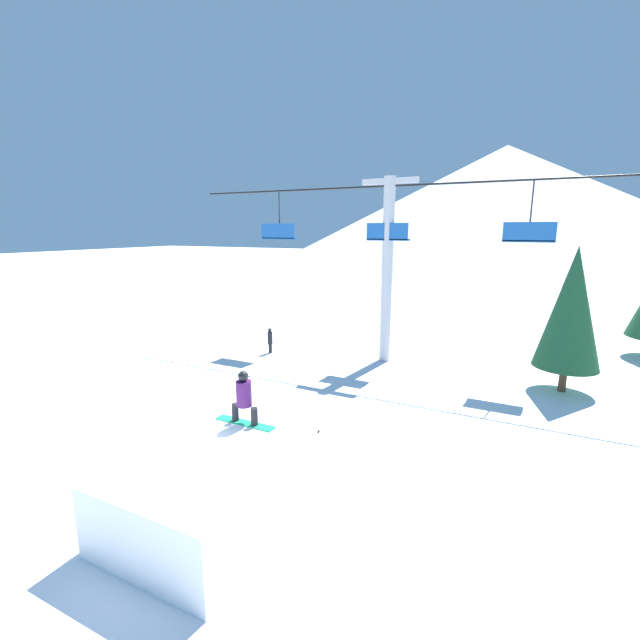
# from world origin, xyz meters

# --- Properties ---
(ground_plane) EXTENTS (220.00, 220.00, 0.00)m
(ground_plane) POSITION_xyz_m (0.00, 0.00, 0.00)
(ground_plane) COLOR white
(mountain_ridge) EXTENTS (84.68, 84.68, 21.13)m
(mountain_ridge) POSITION_xyz_m (0.00, 85.77, 10.56)
(mountain_ridge) COLOR silver
(mountain_ridge) RESTS_ON ground_plane
(snow_ramp) EXTENTS (2.94, 3.89, 1.44)m
(snow_ramp) POSITION_xyz_m (0.52, 0.71, 0.72)
(snow_ramp) COLOR white
(snow_ramp) RESTS_ON ground_plane
(snowboarder) EXTENTS (1.53, 0.35, 1.28)m
(snowboarder) POSITION_xyz_m (0.31, 2.15, 2.07)
(snowboarder) COLOR #1E9E6B
(snowboarder) RESTS_ON snow_ramp
(chairlift) EXTENTS (19.17, 0.49, 8.01)m
(chairlift) POSITION_xyz_m (0.30, 12.70, 4.68)
(chairlift) COLOR #B2B2B7
(chairlift) RESTS_ON ground_plane
(pine_tree_near) EXTENTS (2.22, 2.22, 5.30)m
(pine_tree_near) POSITION_xyz_m (7.34, 11.96, 3.11)
(pine_tree_near) COLOR #4C3823
(pine_tree_near) RESTS_ON ground_plane
(distant_skier) EXTENTS (0.24, 0.24, 1.23)m
(distant_skier) POSITION_xyz_m (-4.98, 11.41, 0.67)
(distant_skier) COLOR black
(distant_skier) RESTS_ON ground_plane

